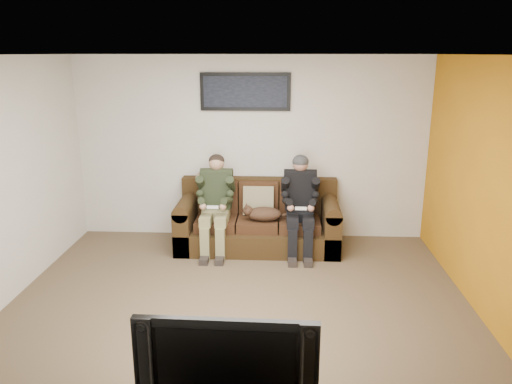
# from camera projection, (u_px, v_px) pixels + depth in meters

# --- Properties ---
(floor) EXTENTS (5.00, 5.00, 0.00)m
(floor) POSITION_uv_depth(u_px,v_px,m) (239.00, 308.00, 5.30)
(floor) COLOR brown
(floor) RESTS_ON ground
(ceiling) EXTENTS (5.00, 5.00, 0.00)m
(ceiling) POSITION_uv_depth(u_px,v_px,m) (236.00, 55.00, 4.60)
(ceiling) COLOR silver
(ceiling) RESTS_ON ground
(wall_back) EXTENTS (5.00, 0.00, 5.00)m
(wall_back) POSITION_uv_depth(u_px,v_px,m) (251.00, 149.00, 7.11)
(wall_back) COLOR beige
(wall_back) RESTS_ON ground
(wall_front) EXTENTS (5.00, 0.00, 5.00)m
(wall_front) POSITION_uv_depth(u_px,v_px,m) (203.00, 297.00, 2.79)
(wall_front) COLOR beige
(wall_front) RESTS_ON ground
(wall_right) EXTENTS (0.00, 4.50, 4.50)m
(wall_right) POSITION_uv_depth(u_px,v_px,m) (495.00, 194.00, 4.83)
(wall_right) COLOR beige
(wall_right) RESTS_ON ground
(accent_wall_right) EXTENTS (0.00, 4.50, 4.50)m
(accent_wall_right) POSITION_uv_depth(u_px,v_px,m) (493.00, 194.00, 4.83)
(accent_wall_right) COLOR #BD7612
(accent_wall_right) RESTS_ON ground
(sofa) EXTENTS (2.20, 0.95, 0.90)m
(sofa) POSITION_uv_depth(u_px,v_px,m) (258.00, 222.00, 6.96)
(sofa) COLOR #34230F
(sofa) RESTS_ON ground
(throw_pillow) EXTENTS (0.42, 0.20, 0.42)m
(throw_pillow) POSITION_uv_depth(u_px,v_px,m) (258.00, 200.00, 6.92)
(throw_pillow) COLOR #887D59
(throw_pillow) RESTS_ON sofa
(throw_blanket) EXTENTS (0.45, 0.22, 0.08)m
(throw_blanket) POSITION_uv_depth(u_px,v_px,m) (213.00, 178.00, 7.11)
(throw_blanket) COLOR tan
(throw_blanket) RESTS_ON sofa
(person_left) EXTENTS (0.51, 0.87, 1.30)m
(person_left) POSITION_uv_depth(u_px,v_px,m) (216.00, 198.00, 6.71)
(person_left) COLOR #888155
(person_left) RESTS_ON sofa
(person_right) EXTENTS (0.51, 0.86, 1.30)m
(person_right) POSITION_uv_depth(u_px,v_px,m) (300.00, 199.00, 6.65)
(person_right) COLOR black
(person_right) RESTS_ON sofa
(cat) EXTENTS (0.66, 0.26, 0.24)m
(cat) POSITION_uv_depth(u_px,v_px,m) (263.00, 214.00, 6.67)
(cat) COLOR #4D301E
(cat) RESTS_ON sofa
(framed_poster) EXTENTS (1.25, 0.05, 0.52)m
(framed_poster) POSITION_uv_depth(u_px,v_px,m) (245.00, 92.00, 6.87)
(framed_poster) COLOR black
(framed_poster) RESTS_ON wall_back
(television) EXTENTS (1.16, 0.18, 0.67)m
(television) POSITION_uv_depth(u_px,v_px,m) (228.00, 356.00, 3.22)
(television) COLOR black
(television) RESTS_ON tv_stand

